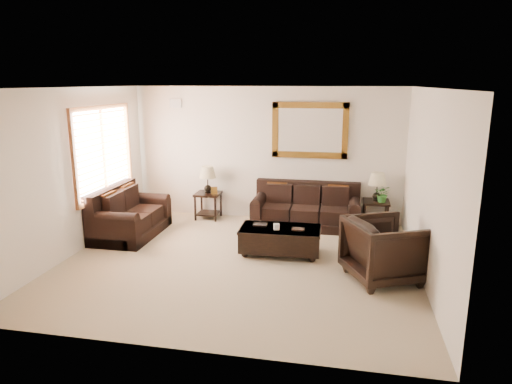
% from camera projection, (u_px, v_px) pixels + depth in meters
% --- Properties ---
extents(room, '(5.51, 5.01, 2.71)m').
position_uv_depth(room, '(238.00, 179.00, 6.92)').
color(room, gray).
rests_on(room, ground).
extents(window, '(0.07, 1.96, 1.66)m').
position_uv_depth(window, '(104.00, 152.00, 8.24)').
color(window, white).
rests_on(window, room).
extents(mirror, '(1.50, 0.06, 1.10)m').
position_uv_depth(mirror, '(310.00, 130.00, 8.99)').
color(mirror, '#543510').
rests_on(mirror, room).
extents(air_vent, '(0.25, 0.02, 0.18)m').
position_uv_depth(air_vent, '(176.00, 103.00, 9.41)').
color(air_vent, '#999999').
rests_on(air_vent, room).
extents(sofa, '(2.07, 0.90, 0.85)m').
position_uv_depth(sofa, '(306.00, 211.00, 8.99)').
color(sofa, black).
rests_on(sofa, room).
extents(loveseat, '(0.96, 1.61, 0.90)m').
position_uv_depth(loveseat, '(128.00, 218.00, 8.44)').
color(loveseat, black).
rests_on(loveseat, room).
extents(end_table_left, '(0.50, 0.50, 1.10)m').
position_uv_depth(end_table_left, '(208.00, 185.00, 9.40)').
color(end_table_left, black).
rests_on(end_table_left, room).
extents(end_table_right, '(0.50, 0.50, 1.10)m').
position_uv_depth(end_table_right, '(377.00, 192.00, 8.76)').
color(end_table_right, black).
rests_on(end_table_right, room).
extents(coffee_table, '(1.34, 0.75, 0.56)m').
position_uv_depth(coffee_table, '(280.00, 238.00, 7.52)').
color(coffee_table, black).
rests_on(coffee_table, room).
extents(armchair, '(1.23, 1.26, 0.99)m').
position_uv_depth(armchair, '(385.00, 247.00, 6.48)').
color(armchair, black).
rests_on(armchair, floor).
extents(potted_plant, '(0.36, 0.38, 0.26)m').
position_uv_depth(potted_plant, '(383.00, 196.00, 8.66)').
color(potted_plant, '#20511B').
rests_on(potted_plant, end_table_right).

